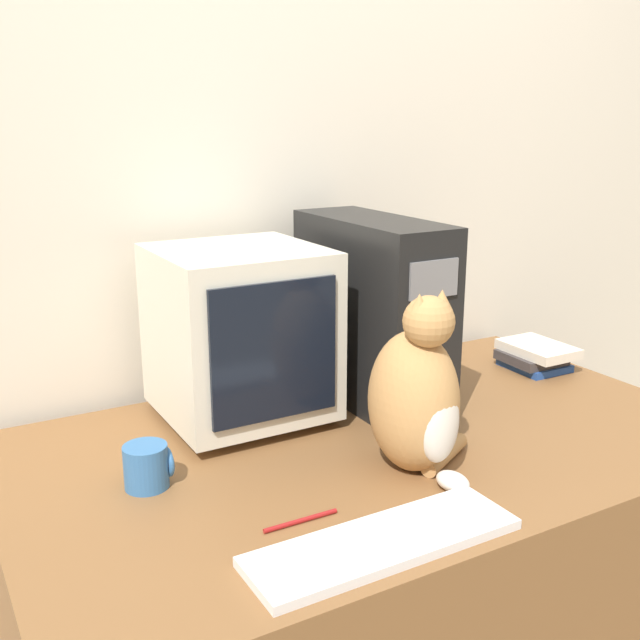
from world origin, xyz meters
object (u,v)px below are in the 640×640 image
Objects in this scene: book_stack at (535,356)px; pen at (301,521)px; keyboard at (383,542)px; crt_monitor at (240,333)px; cat at (417,397)px; mug at (147,466)px; computer_tower at (372,311)px.

pen is (-0.99, -0.41, -0.03)m from book_stack.
keyboard reaches higher than pen.
cat is (0.20, -0.42, -0.05)m from crt_monitor.
mug is (-0.50, 0.20, -0.12)m from cat.
computer_tower is 0.67m from pen.
keyboard is 5.24× the size of mug.
crt_monitor is at bearing 77.93° from pen.
cat reaches higher than pen.
crt_monitor reaches higher than pen.
book_stack is at bearing 22.54° from pen.
computer_tower is at bearing 15.44° from mug.
cat is at bearing 43.15° from keyboard.
crt_monitor is 0.55m from pen.
cat is 0.77m from book_stack.
pen is 1.57× the size of mug.
book_stack is at bearing -5.34° from crt_monitor.
mug is at bearing -164.56° from computer_tower.
cat reaches higher than mug.
computer_tower is 3.31× the size of pen.
mug reaches higher than book_stack.
keyboard is at bearing -142.45° from cat.
keyboard is 3.34× the size of pen.
crt_monitor is 0.66m from keyboard.
computer_tower is 1.26× the size of cat.
crt_monitor is at bearing 36.36° from mug.
keyboard is at bearing -58.28° from pen.
mug is at bearing 152.34° from cat.
cat is 0.35m from pen.
computer_tower reaches higher than keyboard.
book_stack is (0.90, 0.55, 0.03)m from keyboard.
crt_monitor is at bearing 172.43° from computer_tower.
computer_tower is at bearing 64.15° from cat.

